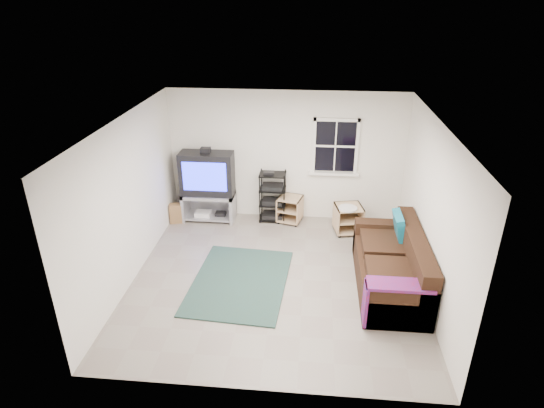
# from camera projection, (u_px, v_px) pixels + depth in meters

# --- Properties ---
(room) EXTENTS (4.60, 4.62, 4.60)m
(room) POSITION_uv_depth(u_px,v_px,m) (335.00, 150.00, 8.75)
(room) COLOR slate
(room) RESTS_ON ground
(tv_unit) EXTENTS (1.04, 0.52, 1.53)m
(tv_unit) POSITION_uv_depth(u_px,v_px,m) (208.00, 181.00, 9.00)
(tv_unit) COLOR #9E9EA6
(tv_unit) RESTS_ON ground
(av_rack) EXTENTS (0.52, 0.38, 1.04)m
(av_rack) POSITION_uv_depth(u_px,v_px,m) (273.00, 200.00, 9.12)
(av_rack) COLOR black
(av_rack) RESTS_ON ground
(side_table_left) EXTENTS (0.55, 0.55, 0.53)m
(side_table_left) POSITION_uv_depth(u_px,v_px,m) (290.00, 208.00, 9.17)
(side_table_left) COLOR tan
(side_table_left) RESTS_ON ground
(side_table_right) EXTENTS (0.58, 0.58, 0.58)m
(side_table_right) POSITION_uv_depth(u_px,v_px,m) (348.00, 217.00, 8.73)
(side_table_right) COLOR tan
(side_table_right) RESTS_ON ground
(sofa) EXTENTS (0.97, 2.18, 1.00)m
(sofa) POSITION_uv_depth(u_px,v_px,m) (393.00, 268.00, 7.07)
(sofa) COLOR black
(sofa) RESTS_ON ground
(shag_rug) EXTENTS (1.61, 2.12, 0.02)m
(shag_rug) POSITION_uv_depth(u_px,v_px,m) (240.00, 281.00, 7.32)
(shag_rug) COLOR black
(shag_rug) RESTS_ON ground
(paper_bag) EXTENTS (0.31, 0.25, 0.39)m
(paper_bag) POSITION_uv_depth(u_px,v_px,m) (177.00, 213.00, 9.14)
(paper_bag) COLOR olive
(paper_bag) RESTS_ON ground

